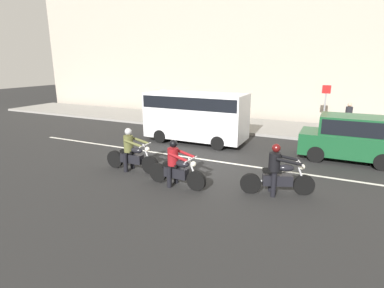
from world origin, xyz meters
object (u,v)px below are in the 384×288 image
object	(u,v)px
motorcycle_with_rider_crimson	(176,167)
motorcycle_with_rider_black_leather	(277,174)
parked_hatchback_forest_green	(350,138)
parked_van_white	(196,114)
street_sign_post	(325,103)
pedestrian_bystander	(348,116)
motorcycle_with_rider_olive	(131,154)

from	to	relation	value
motorcycle_with_rider_crimson	motorcycle_with_rider_black_leather	world-z (taller)	motorcycle_with_rider_black_leather
parked_hatchback_forest_green	parked_van_white	distance (m)	6.73
parked_van_white	street_sign_post	size ratio (longest dim) A/B	1.94
parked_hatchback_forest_green	street_sign_post	world-z (taller)	street_sign_post
parked_van_white	pedestrian_bystander	size ratio (longest dim) A/B	2.99
street_sign_post	pedestrian_bystander	distance (m)	1.38
motorcycle_with_rider_olive	parked_hatchback_forest_green	distance (m)	8.50
motorcycle_with_rider_crimson	parked_van_white	size ratio (longest dim) A/B	0.43
motorcycle_with_rider_crimson	motorcycle_with_rider_olive	distance (m)	2.20
motorcycle_with_rider_olive	motorcycle_with_rider_crimson	bearing A→B (deg)	-14.83
motorcycle_with_rider_black_leather	parked_hatchback_forest_green	size ratio (longest dim) A/B	0.56
motorcycle_with_rider_crimson	parked_hatchback_forest_green	xyz separation A→B (m)	(4.95, 5.28, 0.31)
parked_hatchback_forest_green	pedestrian_bystander	size ratio (longest dim) A/B	2.27
motorcycle_with_rider_olive	parked_van_white	distance (m)	4.81
parked_hatchback_forest_green	street_sign_post	distance (m)	5.21
parked_van_white	pedestrian_bystander	bearing A→B (deg)	34.84
motorcycle_with_rider_olive	street_sign_post	xyz separation A→B (m)	(5.84, 9.73, 1.01)
parked_van_white	motorcycle_with_rider_crimson	bearing A→B (deg)	-71.51
parked_van_white	street_sign_post	world-z (taller)	street_sign_post
motorcycle_with_rider_olive	parked_van_white	world-z (taller)	parked_van_white
motorcycle_with_rider_olive	parked_hatchback_forest_green	size ratio (longest dim) A/B	0.60
parked_hatchback_forest_green	motorcycle_with_rider_crimson	bearing A→B (deg)	-133.15
motorcycle_with_rider_crimson	motorcycle_with_rider_black_leather	bearing A→B (deg)	14.05
pedestrian_bystander	parked_hatchback_forest_green	bearing A→B (deg)	-89.85
motorcycle_with_rider_black_leather	street_sign_post	size ratio (longest dim) A/B	0.84
motorcycle_with_rider_crimson	parked_van_white	xyz separation A→B (m)	(-1.77, 5.30, 0.77)
motorcycle_with_rider_black_leather	pedestrian_bystander	world-z (taller)	pedestrian_bystander
motorcycle_with_rider_olive	street_sign_post	size ratio (longest dim) A/B	0.88
motorcycle_with_rider_olive	pedestrian_bystander	size ratio (longest dim) A/B	1.36
parked_van_white	pedestrian_bystander	world-z (taller)	parked_van_white
motorcycle_with_rider_crimson	parked_van_white	distance (m)	5.64
parked_van_white	motorcycle_with_rider_olive	bearing A→B (deg)	-94.23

